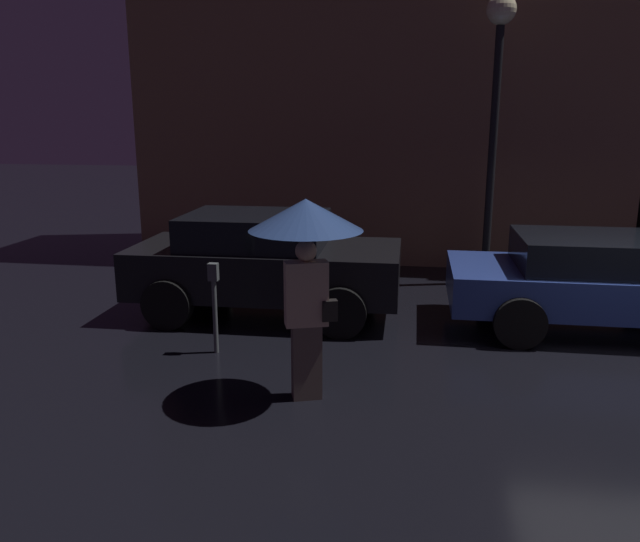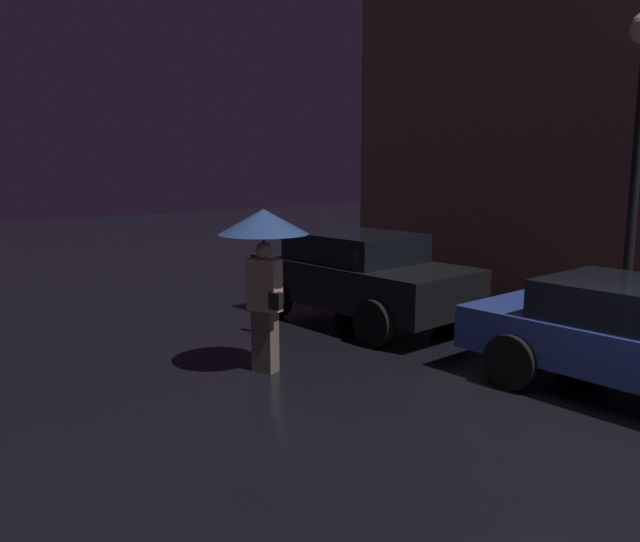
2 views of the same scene
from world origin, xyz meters
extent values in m
cube|color=#8C664C|center=(-3.55, 6.50, 3.66)|extent=(9.94, 3.00, 7.32)
cube|color=black|center=(-4.93, 1.52, 0.71)|extent=(4.01, 1.88, 0.70)
cube|color=black|center=(-5.09, 1.52, 1.30)|extent=(2.09, 1.64, 0.48)
cylinder|color=black|center=(-3.69, 2.44, 0.36)|extent=(0.72, 0.22, 0.72)
cylinder|color=black|center=(-3.69, 0.60, 0.36)|extent=(0.72, 0.22, 0.72)
cylinder|color=black|center=(-6.16, 2.44, 0.36)|extent=(0.72, 0.22, 0.72)
cylinder|color=black|center=(-6.16, 0.60, 0.36)|extent=(0.72, 0.22, 0.72)
cube|color=navy|center=(0.08, 1.49, 0.62)|extent=(4.58, 1.87, 0.55)
cube|color=black|center=(-0.11, 1.49, 1.12)|extent=(2.39, 1.64, 0.45)
cylinder|color=black|center=(-1.34, 2.42, 0.34)|extent=(0.68, 0.22, 0.68)
cylinder|color=black|center=(-1.34, 0.57, 0.34)|extent=(0.68, 0.22, 0.68)
cube|color=#66564C|center=(-3.83, -1.32, 0.41)|extent=(0.36, 0.29, 0.82)
cube|color=#D1B293|center=(-3.83, -1.32, 1.16)|extent=(0.49, 0.33, 0.68)
sphere|color=tan|center=(-3.83, -1.32, 1.61)|extent=(0.22, 0.22, 0.22)
cylinder|color=black|center=(-3.83, -1.32, 1.42)|extent=(0.02, 0.02, 0.80)
cone|color=navy|center=(-3.83, -1.32, 1.98)|extent=(1.17, 1.17, 0.32)
cube|color=black|center=(-3.58, -1.32, 0.99)|extent=(0.18, 0.15, 0.22)
cylinder|color=#4C5154|center=(-5.20, -0.20, 0.48)|extent=(0.06, 0.06, 0.95)
cube|color=#4C5154|center=(-5.20, -0.20, 1.06)|extent=(0.12, 0.10, 0.22)
cylinder|color=black|center=(-1.45, 3.86, 2.21)|extent=(0.14, 0.14, 4.41)
sphere|color=#F9EAB7|center=(-1.45, 3.86, 4.66)|extent=(0.49, 0.49, 0.49)
camera|label=1|loc=(-2.75, -7.43, 2.93)|focal=35.00mm
camera|label=2|loc=(2.65, -5.94, 2.68)|focal=35.00mm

